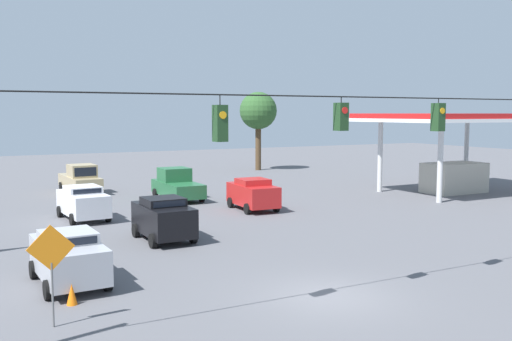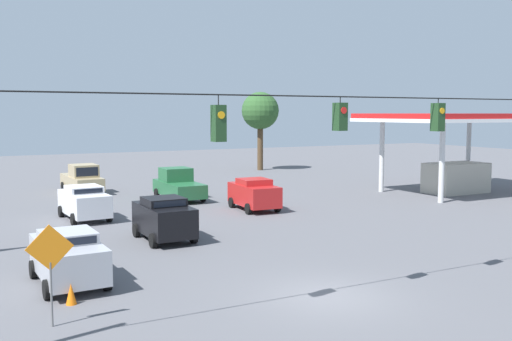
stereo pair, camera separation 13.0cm
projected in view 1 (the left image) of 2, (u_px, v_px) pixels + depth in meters
ground_plane at (328, 296)px, 18.19m from camera, size 140.00×140.00×0.00m
overhead_signal_span at (340, 160)px, 17.27m from camera, size 23.48×0.38×7.14m
pickup_truck_tan_withflow_deep at (80, 179)px, 41.85m from camera, size 2.36×5.68×2.12m
sedan_silver_parked_shoulder at (68, 257)px, 19.37m from camera, size 2.22×4.21×1.84m
sedan_white_withflow_far at (83, 202)px, 31.24m from camera, size 2.31×4.46×1.86m
sedan_black_withflow_mid at (163, 218)px, 26.13m from camera, size 2.13×3.87×1.99m
pickup_truck_green_oncoming_deep at (177, 185)px, 38.50m from camera, size 2.29×5.15×2.12m
sedan_red_oncoming_far at (253, 194)px, 34.40m from camera, size 2.28×4.08×1.89m
traffic_cone_nearest at (72, 294)px, 17.35m from camera, size 0.33×0.33×0.66m
traffic_cone_second at (62, 276)px, 19.30m from camera, size 0.33×0.33×0.66m
traffic_cone_third at (56, 260)px, 21.37m from camera, size 0.33×0.33×0.66m
traffic_cone_fourth at (46, 247)px, 23.48m from camera, size 0.33×0.33×0.66m
gas_station at (455, 135)px, 41.59m from camera, size 12.99×8.53×5.81m
work_zone_sign at (51, 256)px, 15.38m from camera, size 1.27×0.06×2.84m
tree_horizon_right at (258, 112)px, 58.10m from camera, size 3.81×3.81×8.00m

